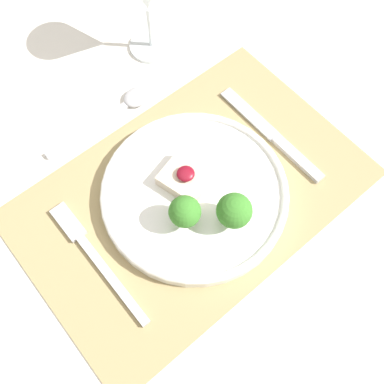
{
  "coord_description": "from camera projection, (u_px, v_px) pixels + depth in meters",
  "views": [
    {
      "loc": [
        -0.18,
        -0.22,
        1.34
      ],
      "look_at": [
        -0.0,
        -0.01,
        0.77
      ],
      "focal_mm": 42.0,
      "sensor_mm": 36.0,
      "label": 1
    }
  ],
  "objects": [
    {
      "name": "ground_plane",
      "position": [
        192.0,
        302.0,
        1.33
      ],
      "size": [
        8.0,
        8.0,
        0.0
      ],
      "primitive_type": "plane",
      "color": "#4C4742"
    },
    {
      "name": "dining_table",
      "position": [
        192.0,
        215.0,
        0.73
      ],
      "size": [
        1.44,
        1.18,
        0.75
      ],
      "color": "white",
      "rests_on": "ground_plane"
    },
    {
      "name": "placemat",
      "position": [
        192.0,
        194.0,
        0.65
      ],
      "size": [
        0.49,
        0.32,
        0.0
      ],
      "primitive_type": "cube",
      "color": "#9E895B",
      "rests_on": "dining_table"
    },
    {
      "name": "dinner_plate",
      "position": [
        194.0,
        195.0,
        0.64
      ],
      "size": [
        0.27,
        0.27,
        0.08
      ],
      "color": "white",
      "rests_on": "placemat"
    },
    {
      "name": "fork",
      "position": [
        92.0,
        253.0,
        0.61
      ],
      "size": [
        0.02,
        0.21,
        0.01
      ],
      "rotation": [
        0.0,
        0.0,
        0.03
      ],
      "color": "#B2B2B7",
      "rests_on": "placemat"
    },
    {
      "name": "knife",
      "position": [
        277.0,
        139.0,
        0.69
      ],
      "size": [
        0.02,
        0.21,
        0.01
      ],
      "rotation": [
        0.0,
        0.0,
        -0.02
      ],
      "color": "#B2B2B7",
      "rests_on": "placemat"
    },
    {
      "name": "spoon",
      "position": [
        122.0,
        107.0,
        0.72
      ],
      "size": [
        0.19,
        0.04,
        0.01
      ],
      "rotation": [
        0.0,
        0.0,
        -0.06
      ],
      "color": "#B2B2B7",
      "rests_on": "dining_table"
    }
  ]
}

